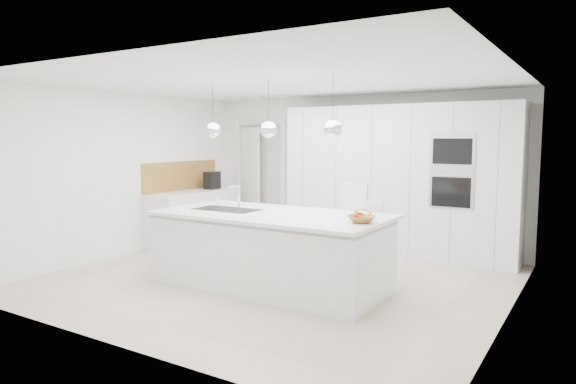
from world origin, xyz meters
The scene contains 27 objects.
floor centered at (0.00, 0.00, 0.00)m, with size 5.50×5.50×0.00m, color #BFAE9B.
wall_back centered at (0.00, 2.50, 1.25)m, with size 5.50×5.50×0.00m, color white.
wall_left centered at (-2.75, 0.00, 1.25)m, with size 5.00×5.00×0.00m, color white.
ceiling centered at (0.00, 0.00, 2.50)m, with size 5.50×5.50×0.00m, color white.
tall_cabinets centered at (0.80, 2.20, 1.15)m, with size 3.60×0.60×2.30m, color white.
oven_stack centered at (1.70, 1.89, 1.35)m, with size 0.62×0.04×1.05m, color #A5A5A8, non-canonical shape.
doorway_frame centered at (-1.95, 2.47, 1.02)m, with size 1.11×0.08×2.13m, color white, non-canonical shape.
hallway_door centered at (-2.20, 2.42, 1.00)m, with size 0.82×0.04×2.00m, color white.
radiator centered at (-1.63, 2.46, 0.85)m, with size 0.32×0.04×1.40m, color white, non-canonical shape.
left_base_cabinets centered at (-2.45, 1.20, 0.43)m, with size 0.60×1.80×0.86m, color white.
left_worktop centered at (-2.45, 1.20, 0.88)m, with size 0.62×1.82×0.04m, color white.
oak_backsplash centered at (-2.74, 1.20, 1.15)m, with size 0.02×1.80×0.50m, color olive.
island_base centered at (0.10, -0.30, 0.43)m, with size 2.80×1.20×0.86m, color white.
island_worktop centered at (0.10, -0.25, 0.88)m, with size 2.84×1.40×0.04m, color white.
island_sink centered at (-0.55, -0.30, 0.82)m, with size 0.84×0.44×0.18m, color #3F3F42, non-canonical shape.
island_tap centered at (-0.50, -0.10, 1.05)m, with size 0.02×0.02×0.30m, color white.
pendant_left centered at (-0.75, -0.30, 1.90)m, with size 0.20×0.20×0.20m, color white.
pendant_mid centered at (0.10, -0.30, 1.90)m, with size 0.20×0.20×0.20m, color white.
pendant_right centered at (0.95, -0.30, 1.90)m, with size 0.20×0.20×0.20m, color white.
fruit_bowl centered at (1.32, -0.33, 0.94)m, with size 0.31×0.31×0.08m, color olive.
espresso_machine centered at (-2.43, 1.65, 1.05)m, with size 0.19×0.29×0.31m, color black.
bar_stool_left centered at (0.71, 0.69, 0.60)m, with size 0.39×0.55×1.19m, color white, non-canonical shape.
bar_stool_right centered at (1.00, 0.62, 0.50)m, with size 0.33×0.45×0.99m, color white, non-canonical shape.
apple_a centered at (1.30, -0.32, 0.97)m, with size 0.08×0.08×0.08m, color #A31F16.
apple_b centered at (1.28, -0.35, 0.97)m, with size 0.08×0.08×0.08m, color #A31F16.
apple_c centered at (1.30, -0.36, 0.96)m, with size 0.07×0.07×0.07m, color #A31F16.
banana_bunch centered at (1.33, -0.35, 1.01)m, with size 0.20×0.20×0.03m, color yellow.
Camera 1 is at (3.51, -5.37, 1.80)m, focal length 32.00 mm.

